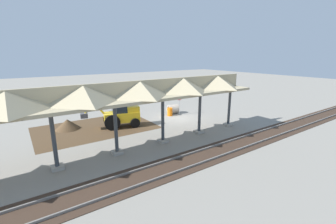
{
  "coord_description": "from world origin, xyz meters",
  "views": [
    {
      "loc": [
        13.93,
        18.38,
        6.6
      ],
      "look_at": [
        2.88,
        2.31,
        1.6
      ],
      "focal_mm": 24.0,
      "sensor_mm": 36.0,
      "label": 1
    }
  ],
  "objects": [
    {
      "name": "rail_tracks",
      "position": [
        0.0,
        8.37,
        0.03
      ],
      "size": [
        60.0,
        2.58,
        0.15
      ],
      "color": "slate",
      "rests_on": "ground"
    },
    {
      "name": "backhoe",
      "position": [
        6.2,
        -0.7,
        1.27
      ],
      "size": [
        5.27,
        2.47,
        2.82
      ],
      "color": "yellow",
      "rests_on": "ground"
    },
    {
      "name": "dirt_mound",
      "position": [
        10.43,
        -2.87,
        0.0
      ],
      "size": [
        4.39,
        4.39,
        1.85
      ],
      "primitive_type": "cone",
      "color": "#4C3823",
      "rests_on": "ground"
    },
    {
      "name": "traffic_barrel",
      "position": [
        0.1,
        -1.36,
        0.45
      ],
      "size": [
        0.56,
        0.56,
        0.9
      ],
      "primitive_type": "cylinder",
      "color": "orange",
      "rests_on": "ground"
    },
    {
      "name": "dirt_work_zone",
      "position": [
        8.24,
        -1.77,
        0.0
      ],
      "size": [
        10.37,
        7.0,
        0.01
      ],
      "primitive_type": "cube",
      "color": "#4C3823",
      "rests_on": "ground"
    },
    {
      "name": "platform_canopy",
      "position": [
        8.75,
        4.7,
        4.17
      ],
      "size": [
        23.67,
        3.2,
        4.9
      ],
      "color": "#9E998E",
      "rests_on": "ground"
    },
    {
      "name": "stop_sign",
      "position": [
        -1.02,
        -1.11,
        1.77
      ],
      "size": [
        0.76,
        0.06,
        2.45
      ],
      "color": "gray",
      "rests_on": "ground"
    },
    {
      "name": "ground_plane",
      "position": [
        0.0,
        0.0,
        0.0
      ],
      "size": [
        120.0,
        120.0,
        0.0
      ],
      "primitive_type": "plane",
      "color": "gray"
    },
    {
      "name": "concrete_pipe",
      "position": [
        -0.73,
        -1.94,
        0.52
      ],
      "size": [
        1.26,
        1.18,
        1.05
      ],
      "color": "#9E9384",
      "rests_on": "ground"
    }
  ]
}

